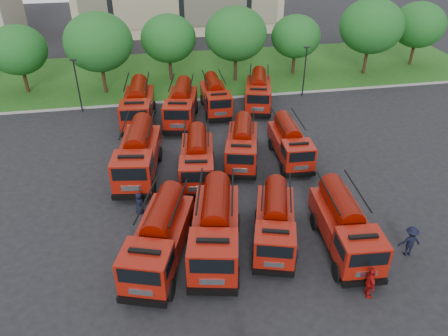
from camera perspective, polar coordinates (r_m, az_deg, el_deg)
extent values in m
plane|color=black|center=(29.06, -1.33, -5.16)|extent=(140.00, 140.00, 0.00)
cube|color=#194913|center=(52.05, -5.96, 12.21)|extent=(70.00, 16.00, 0.12)
cube|color=gray|center=(44.52, -5.02, 8.77)|extent=(70.00, 0.30, 0.14)
cylinder|color=#382314|center=(50.32, -24.45, 10.18)|extent=(0.36, 0.36, 2.38)
ellipsoid|color=#164F1B|center=(49.33, -25.33, 13.77)|extent=(5.71, 5.71, 4.86)
cylinder|color=#382314|center=(47.46, -15.38, 10.98)|extent=(0.36, 0.36, 2.80)
ellipsoid|color=#164F1B|center=(46.27, -16.10, 15.54)|extent=(6.72, 6.72, 5.71)
cylinder|color=#382314|center=(49.72, -7.00, 12.61)|extent=(0.36, 0.36, 2.45)
ellipsoid|color=#164F1B|center=(48.69, -7.28, 16.45)|extent=(5.88, 5.88, 5.00)
cylinder|color=#382314|center=(49.12, 1.48, 12.76)|extent=(0.36, 0.36, 2.73)
ellipsoid|color=#164F1B|center=(47.98, 1.55, 17.12)|extent=(6.55, 6.55, 5.57)
cylinder|color=#382314|center=(51.89, 9.05, 13.18)|extent=(0.36, 0.36, 2.27)
ellipsoid|color=#164F1B|center=(50.97, 9.37, 16.60)|extent=(5.46, 5.46, 4.64)
cylinder|color=#382314|center=(53.60, 17.94, 13.00)|extent=(0.36, 0.36, 2.87)
ellipsoid|color=#164F1B|center=(52.53, 18.70, 17.16)|extent=(6.89, 6.89, 5.85)
cylinder|color=#382314|center=(58.77, 23.31, 13.39)|extent=(0.36, 0.36, 2.52)
ellipsoid|color=#164F1B|center=(57.88, 24.08, 16.70)|extent=(6.05, 6.05, 5.14)
cylinder|color=black|center=(43.33, -18.54, 10.02)|extent=(0.14, 0.14, 5.00)
cube|color=black|center=(42.51, -19.13, 13.19)|extent=(0.60, 0.25, 0.12)
cylinder|color=black|center=(45.53, 10.47, 12.19)|extent=(0.14, 0.14, 5.00)
cube|color=black|center=(44.75, 10.79, 15.25)|extent=(0.60, 0.25, 0.12)
cube|color=black|center=(25.11, -8.26, -10.69)|extent=(4.40, 7.43, 0.30)
cube|color=black|center=(22.79, -10.67, -16.79)|extent=(2.47, 1.02, 0.35)
cube|color=maroon|center=(22.68, -10.10, -12.65)|extent=(3.04, 2.88, 1.97)
cube|color=black|center=(21.62, -11.09, -13.85)|extent=(2.03, 0.71, 0.86)
cube|color=maroon|center=(25.38, -7.75, -7.68)|extent=(3.79, 5.18, 1.31)
cylinder|color=#570700|center=(24.72, -7.93, -5.77)|extent=(2.76, 4.50, 1.51)
cylinder|color=black|center=(23.75, -12.72, -14.72)|extent=(0.68, 1.16, 1.11)
cylinder|color=black|center=(23.16, -7.10, -15.55)|extent=(0.68, 1.16, 1.11)
cylinder|color=black|center=(26.77, -9.65, -7.96)|extent=(0.68, 1.16, 1.11)
cylinder|color=black|center=(26.24, -4.75, -8.49)|extent=(0.68, 1.16, 1.11)
cube|color=black|center=(25.43, -1.12, -9.57)|extent=(3.83, 7.61, 0.31)
cube|color=black|center=(22.84, -1.55, -15.82)|extent=(2.60, 0.79, 0.36)
cube|color=maroon|center=(22.80, -1.44, -11.53)|extent=(2.96, 2.76, 2.03)
cube|color=black|center=(21.65, -1.61, -12.76)|extent=(2.15, 0.50, 0.88)
cube|color=maroon|center=(25.77, -1.02, -6.50)|extent=(3.47, 5.20, 1.35)
cylinder|color=#570700|center=(25.10, -1.05, -4.53)|extent=(2.42, 4.59, 1.56)
cylinder|color=black|center=(23.64, -4.40, -14.03)|extent=(0.59, 1.19, 1.14)
cylinder|color=black|center=(23.53, 1.58, -14.18)|extent=(0.59, 1.19, 1.14)
cylinder|color=black|center=(26.99, -3.49, -7.04)|extent=(0.59, 1.19, 1.14)
cylinder|color=black|center=(26.90, 1.63, -7.14)|extent=(0.59, 1.19, 1.14)
cube|color=black|center=(26.28, 6.54, -8.46)|extent=(3.73, 6.58, 0.27)
cube|color=black|center=(23.98, 6.45, -13.44)|extent=(2.21, 0.84, 0.31)
cube|color=maroon|center=(24.01, 6.63, -9.94)|extent=(2.65, 2.50, 1.74)
cube|color=black|center=(23.00, 6.67, -10.86)|extent=(1.81, 0.57, 0.76)
cube|color=maroon|center=(26.60, 6.65, -5.92)|extent=(3.26, 4.56, 1.16)
cylinder|color=#570700|center=(26.03, 6.78, -4.27)|extent=(2.34, 3.98, 1.34)
cylinder|color=black|center=(24.61, 4.02, -11.98)|extent=(0.58, 1.03, 0.98)
cylinder|color=black|center=(24.67, 8.90, -12.23)|extent=(0.58, 1.03, 0.98)
cylinder|color=black|center=(27.57, 4.42, -6.32)|extent=(0.58, 1.03, 0.98)
cylinder|color=black|center=(27.63, 8.70, -6.55)|extent=(0.58, 1.03, 0.98)
cube|color=black|center=(26.63, 15.21, -8.81)|extent=(2.70, 6.91, 0.29)
cube|color=black|center=(24.40, 17.88, -14.06)|extent=(2.43, 0.42, 0.34)
cube|color=maroon|center=(24.35, 17.37, -10.36)|extent=(2.51, 2.29, 1.88)
cube|color=black|center=(23.36, 18.49, -11.32)|extent=(2.03, 0.19, 0.82)
cube|color=maroon|center=(26.91, 14.70, -6.11)|extent=(2.68, 4.60, 1.26)
cylinder|color=#570700|center=(26.31, 15.01, -4.35)|extent=(1.74, 4.15, 1.45)
cylinder|color=black|center=(24.64, 14.63, -13.02)|extent=(0.41, 1.08, 1.06)
cylinder|color=black|center=(25.43, 19.45, -12.32)|extent=(0.41, 1.08, 1.06)
cylinder|color=black|center=(27.60, 11.83, -6.89)|extent=(0.41, 1.08, 1.06)
cylinder|color=black|center=(28.30, 16.16, -6.46)|extent=(0.41, 1.08, 1.06)
cube|color=black|center=(32.62, -10.97, 0.24)|extent=(3.51, 7.72, 0.32)
cube|color=black|center=(29.55, -11.92, -3.71)|extent=(2.67, 0.65, 0.37)
cube|color=maroon|center=(29.86, -11.84, -0.39)|extent=(2.92, 2.70, 2.07)
cube|color=black|center=(28.62, -12.29, -0.86)|extent=(2.22, 0.38, 0.90)
cube|color=maroon|center=(33.19, -10.85, 2.55)|extent=(3.30, 5.22, 1.38)
cylinder|color=#570700|center=(32.66, -11.05, 4.28)|extent=(2.23, 4.65, 1.60)
cylinder|color=black|center=(30.63, -13.89, -2.69)|extent=(0.54, 1.21, 1.17)
cylinder|color=black|center=(30.20, -9.35, -2.66)|extent=(0.54, 1.21, 1.17)
cylinder|color=black|center=(34.51, -12.54, 1.73)|extent=(0.54, 1.21, 1.17)
cylinder|color=black|center=(34.13, -8.50, 1.81)|extent=(0.54, 1.21, 1.17)
cube|color=black|center=(31.86, -3.49, -0.18)|extent=(3.02, 6.76, 0.28)
cube|color=black|center=(29.14, -3.56, -3.73)|extent=(2.34, 0.55, 0.33)
cube|color=maroon|center=(29.41, -3.60, -0.77)|extent=(2.54, 2.34, 1.82)
cube|color=black|center=(28.31, -3.66, -1.20)|extent=(1.95, 0.31, 0.79)
cube|color=maroon|center=(32.36, -3.52, 1.90)|extent=(2.85, 4.56, 1.21)
cylinder|color=#570700|center=(31.87, -3.58, 3.45)|extent=(1.92, 4.07, 1.40)
cylinder|color=black|center=(29.94, -5.59, -2.85)|extent=(0.46, 1.06, 1.03)
cylinder|color=black|center=(29.88, -1.48, -2.76)|extent=(0.46, 1.06, 1.03)
cylinder|color=black|center=(33.39, -5.30, 1.18)|extent=(0.46, 1.06, 1.03)
cylinder|color=black|center=(33.34, -1.62, 1.26)|extent=(0.46, 1.06, 1.03)
cube|color=black|center=(33.75, 2.32, 1.81)|extent=(3.58, 6.62, 0.27)
cube|color=black|center=(31.06, 2.09, -1.22)|extent=(2.24, 0.78, 0.32)
cube|color=maroon|center=(31.38, 2.21, 1.43)|extent=(2.63, 2.47, 1.76)
cube|color=black|center=(30.30, 2.14, 1.12)|extent=(1.84, 0.52, 0.77)
cube|color=maroon|center=(34.27, 2.41, 3.68)|extent=(3.17, 4.56, 1.17)
cylinder|color=#570700|center=(33.82, 2.45, 5.11)|extent=(2.25, 4.00, 1.35)
cylinder|color=black|center=(31.84, 0.29, -0.38)|extent=(0.55, 1.04, 0.99)
cylinder|color=black|center=(31.79, 4.02, -0.52)|extent=(0.55, 1.04, 0.99)
cylinder|color=black|center=(35.25, 0.74, 3.07)|extent=(0.55, 1.04, 0.99)
cylinder|color=black|center=(35.20, 4.11, 2.94)|extent=(0.55, 1.04, 0.99)
cube|color=black|center=(34.38, 8.50, 2.04)|extent=(2.31, 6.29, 0.27)
cube|color=black|center=(31.84, 9.95, -0.84)|extent=(2.22, 0.32, 0.31)
cube|color=maroon|center=(32.13, 9.62, 1.70)|extent=(2.25, 2.04, 1.73)
cube|color=black|center=(31.12, 10.18, 1.42)|extent=(1.86, 0.13, 0.75)
cube|color=maroon|center=(34.86, 8.18, 3.85)|extent=(2.35, 4.17, 1.15)
cylinder|color=#570700|center=(34.43, 8.30, 5.23)|extent=(1.49, 3.78, 1.33)
cylinder|color=black|center=(32.27, 7.80, -0.24)|extent=(0.35, 0.99, 0.97)
cylinder|color=black|center=(32.84, 11.24, 0.02)|extent=(0.35, 0.99, 0.97)
cylinder|color=black|center=(35.51, 6.24, 3.09)|extent=(0.35, 0.99, 0.97)
cylinder|color=black|center=(36.03, 9.40, 3.28)|extent=(0.35, 0.99, 0.97)
cube|color=black|center=(40.61, -11.03, 6.84)|extent=(3.00, 7.41, 0.31)
cube|color=black|center=(37.35, -11.43, 4.38)|extent=(2.60, 0.48, 0.36)
cube|color=maroon|center=(37.89, -11.48, 6.84)|extent=(2.72, 2.49, 2.02)
cube|color=black|center=(36.65, -11.71, 6.73)|extent=(2.17, 0.24, 0.88)
cube|color=maroon|center=(41.31, -11.03, 8.54)|extent=(2.94, 4.96, 1.34)
cylinder|color=#570700|center=(40.89, -11.19, 9.95)|extent=(1.92, 4.46, 1.55)
cylinder|color=black|center=(38.40, -13.07, 4.89)|extent=(0.46, 1.16, 1.14)
cylinder|color=black|center=(38.13, -9.53, 5.09)|extent=(0.46, 1.16, 1.14)
cylinder|color=black|center=(42.48, -12.44, 7.67)|extent=(0.46, 1.16, 1.14)
cylinder|color=black|center=(42.23, -9.22, 7.87)|extent=(0.46, 1.16, 1.14)
cube|color=black|center=(40.19, -5.55, 6.98)|extent=(3.60, 7.24, 0.30)
cube|color=black|center=(37.08, -6.10, 4.61)|extent=(2.47, 0.73, 0.35)
cube|color=maroon|center=(37.59, -6.01, 6.98)|extent=(2.81, 2.61, 1.93)
cube|color=black|center=(36.40, -6.24, 6.88)|extent=(2.05, 0.46, 0.84)
cube|color=maroon|center=(40.85, -5.45, 8.63)|extent=(3.27, 4.94, 1.29)
cylinder|color=#570700|center=(40.45, -5.53, 10.00)|extent=(2.27, 4.37, 1.48)
cylinder|color=black|center=(38.09, -7.65, 5.19)|extent=(0.55, 1.14, 1.09)
cylinder|color=black|center=(37.82, -4.22, 5.19)|extent=(0.55, 1.14, 1.09)
cylinder|color=black|center=(41.98, -6.85, 7.88)|extent=(0.55, 1.14, 1.09)
cylinder|color=black|center=(41.73, -3.73, 7.89)|extent=(0.55, 1.14, 1.09)
cube|color=black|center=(42.14, -1.14, 8.26)|extent=(2.12, 6.33, 0.27)
cube|color=black|center=(39.28, -0.42, 6.35)|extent=(2.26, 0.24, 0.32)
cube|color=maroon|center=(39.77, -0.67, 8.37)|extent=(2.23, 2.00, 1.76)
cube|color=black|center=(38.69, -0.43, 8.33)|extent=(1.90, 0.06, 0.77)
cube|color=maroon|center=(42.76, -1.36, 9.68)|extent=(2.24, 4.17, 1.17)
cylinder|color=#570700|center=(42.40, -1.37, 10.88)|extent=(1.38, 3.80, 1.35)
cylinder|color=black|center=(39.93, -2.10, 6.70)|extent=(0.32, 1.00, 0.99)
cylinder|color=black|center=(40.22, 0.85, 6.92)|extent=(0.32, 1.00, 0.99)
cylinder|color=black|center=(43.52, -2.84, 8.90)|extent=(0.32, 1.00, 0.99)
cylinder|color=black|center=(43.80, -0.11, 9.09)|extent=(0.32, 1.00, 0.99)
cube|color=black|center=(43.18, 4.46, 8.82)|extent=(3.80, 6.95, 0.28)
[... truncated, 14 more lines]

